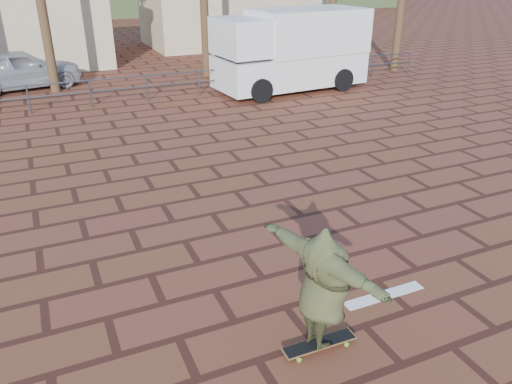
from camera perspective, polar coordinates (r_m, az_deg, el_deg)
ground at (r=8.65m, az=5.86°, el=-8.46°), size 120.00×120.00×0.00m
paint_stripe at (r=8.19m, az=14.43°, el=-11.36°), size 1.40×0.22×0.01m
guardrail at (r=19.02m, az=-12.43°, el=12.06°), size 24.06×0.06×1.00m
building_east at (r=32.47m, az=-2.97°, el=21.05°), size 10.60×6.60×5.00m
longboard at (r=7.03m, az=7.25°, el=-16.82°), size 1.05×0.25×0.10m
skateboarder at (r=6.47m, az=7.68°, el=-10.87°), size 1.06×2.24×1.76m
campervan at (r=20.29m, az=4.09°, el=16.03°), size 6.09×2.99×3.06m
car_silver at (r=22.56m, az=-25.42°, el=12.55°), size 4.91×2.71×1.58m
car_white at (r=24.00m, az=1.23°, el=15.63°), size 5.44×3.22×1.69m
street_sign at (r=21.47m, az=11.80°, el=15.65°), size 0.40×0.20×2.08m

